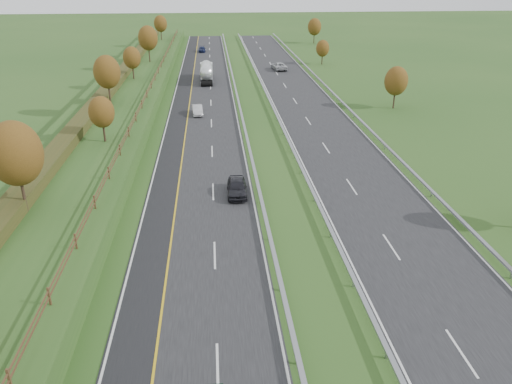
% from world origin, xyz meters
% --- Properties ---
extents(ground, '(400.00, 400.00, 0.00)m').
position_xyz_m(ground, '(8.00, 55.00, 0.00)').
color(ground, '#2A4E1B').
rests_on(ground, ground).
extents(near_carriageway, '(10.50, 200.00, 0.04)m').
position_xyz_m(near_carriageway, '(0.00, 60.00, 0.02)').
color(near_carriageway, black).
rests_on(near_carriageway, ground).
extents(far_carriageway, '(10.50, 200.00, 0.04)m').
position_xyz_m(far_carriageway, '(16.50, 60.00, 0.02)').
color(far_carriageway, black).
rests_on(far_carriageway, ground).
extents(hard_shoulder, '(3.00, 200.00, 0.04)m').
position_xyz_m(hard_shoulder, '(-3.75, 60.00, 0.02)').
color(hard_shoulder, black).
rests_on(hard_shoulder, ground).
extents(lane_markings, '(26.75, 200.00, 0.01)m').
position_xyz_m(lane_markings, '(6.40, 59.88, 0.05)').
color(lane_markings, silver).
rests_on(lane_markings, near_carriageway).
extents(embankment_left, '(12.00, 200.00, 2.00)m').
position_xyz_m(embankment_left, '(-13.00, 60.00, 1.00)').
color(embankment_left, '#2A4E1B').
rests_on(embankment_left, ground).
extents(hedge_left, '(2.20, 180.00, 1.10)m').
position_xyz_m(hedge_left, '(-15.00, 60.00, 2.55)').
color(hedge_left, '#313817').
rests_on(hedge_left, embankment_left).
extents(fence_left, '(0.12, 189.06, 1.20)m').
position_xyz_m(fence_left, '(-8.50, 59.59, 2.73)').
color(fence_left, '#422B19').
rests_on(fence_left, embankment_left).
extents(median_barrier_near, '(0.32, 200.00, 0.71)m').
position_xyz_m(median_barrier_near, '(5.70, 60.00, 0.61)').
color(median_barrier_near, gray).
rests_on(median_barrier_near, ground).
extents(median_barrier_far, '(0.32, 200.00, 0.71)m').
position_xyz_m(median_barrier_far, '(10.80, 60.00, 0.61)').
color(median_barrier_far, gray).
rests_on(median_barrier_far, ground).
extents(outer_barrier_far, '(0.32, 200.00, 0.71)m').
position_xyz_m(outer_barrier_far, '(22.30, 60.00, 0.62)').
color(outer_barrier_far, gray).
rests_on(outer_barrier_far, ground).
extents(trees_left, '(6.64, 164.30, 7.66)m').
position_xyz_m(trees_left, '(-12.64, 56.63, 6.37)').
color(trees_left, '#2D2116').
rests_on(trees_left, embankment_left).
extents(trees_far, '(8.45, 118.60, 7.12)m').
position_xyz_m(trees_far, '(29.80, 89.21, 4.25)').
color(trees_far, '#2D2116').
rests_on(trees_far, ground).
extents(road_tanker, '(2.40, 11.22, 3.46)m').
position_xyz_m(road_tanker, '(0.56, 88.63, 1.86)').
color(road_tanker, silver).
rests_on(road_tanker, near_carriageway).
extents(car_dark_near, '(2.01, 4.74, 1.60)m').
position_xyz_m(car_dark_near, '(3.57, 34.08, 0.84)').
color(car_dark_near, black).
rests_on(car_dark_near, near_carriageway).
extents(car_silver_mid, '(1.76, 4.29, 1.38)m').
position_xyz_m(car_silver_mid, '(-0.79, 63.93, 0.73)').
color(car_silver_mid, '#AFAFB4').
rests_on(car_silver_mid, near_carriageway).
extents(car_small_far, '(1.85, 4.45, 1.29)m').
position_xyz_m(car_small_far, '(-0.74, 126.24, 0.68)').
color(car_small_far, '#141C40').
rests_on(car_small_far, near_carriageway).
extents(car_oncoming, '(3.18, 5.97, 1.60)m').
position_xyz_m(car_oncoming, '(16.25, 98.89, 0.84)').
color(car_oncoming, '#AFAFB4').
rests_on(car_oncoming, far_carriageway).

